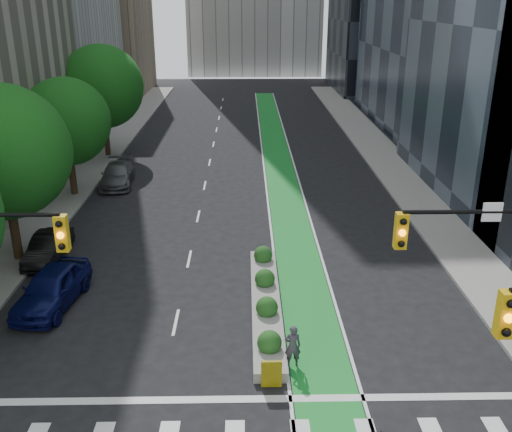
{
  "coord_description": "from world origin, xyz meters",
  "views": [
    {
      "loc": [
        0.38,
        -14.09,
        12.33
      ],
      "look_at": [
        0.84,
        10.17,
        3.0
      ],
      "focal_mm": 40.0,
      "sensor_mm": 36.0,
      "label": 1
    }
  ],
  "objects_px": {
    "parked_car_left_near": "(52,288)",
    "parked_car_left_far": "(117,175)",
    "median_planter": "(266,301)",
    "parked_car_left_mid": "(48,247)",
    "cyclist": "(293,346)"
  },
  "relations": [
    {
      "from": "parked_car_left_near",
      "to": "parked_car_left_far",
      "type": "relative_size",
      "value": 0.96
    },
    {
      "from": "cyclist",
      "to": "parked_car_left_far",
      "type": "xyz_separation_m",
      "value": [
        -10.62,
        21.32,
        -0.08
      ]
    },
    {
      "from": "median_planter",
      "to": "parked_car_left_mid",
      "type": "height_order",
      "value": "parked_car_left_mid"
    },
    {
      "from": "parked_car_left_near",
      "to": "parked_car_left_far",
      "type": "xyz_separation_m",
      "value": [
        -0.75,
        16.82,
        -0.09
      ]
    },
    {
      "from": "parked_car_left_mid",
      "to": "parked_car_left_far",
      "type": "xyz_separation_m",
      "value": [
        0.88,
        12.29,
        0.07
      ]
    },
    {
      "from": "parked_car_left_far",
      "to": "parked_car_left_mid",
      "type": "bearing_deg",
      "value": -99.31
    },
    {
      "from": "median_planter",
      "to": "parked_car_left_mid",
      "type": "distance_m",
      "value": 11.82
    },
    {
      "from": "median_planter",
      "to": "parked_car_left_far",
      "type": "distance_m",
      "value": 19.9
    },
    {
      "from": "cyclist",
      "to": "parked_car_left_near",
      "type": "distance_m",
      "value": 10.85
    },
    {
      "from": "cyclist",
      "to": "parked_car_left_near",
      "type": "height_order",
      "value": "parked_car_left_near"
    },
    {
      "from": "parked_car_left_near",
      "to": "parked_car_left_mid",
      "type": "distance_m",
      "value": 4.82
    },
    {
      "from": "parked_car_left_near",
      "to": "parked_car_left_mid",
      "type": "bearing_deg",
      "value": 117.51
    },
    {
      "from": "parked_car_left_mid",
      "to": "parked_car_left_far",
      "type": "relative_size",
      "value": 0.8
    },
    {
      "from": "cyclist",
      "to": "parked_car_left_mid",
      "type": "bearing_deg",
      "value": -41.84
    },
    {
      "from": "median_planter",
      "to": "parked_car_left_far",
      "type": "height_order",
      "value": "parked_car_left_far"
    }
  ]
}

